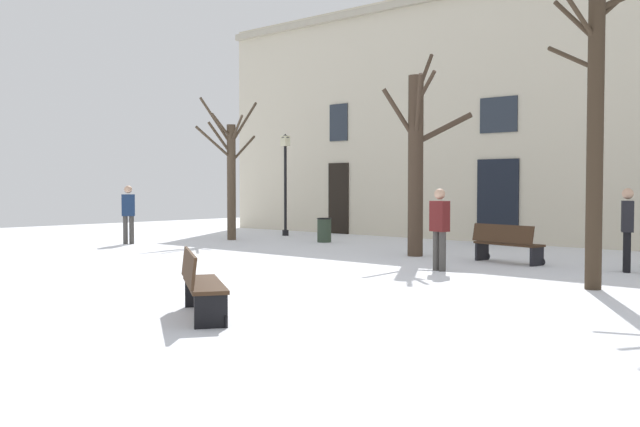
% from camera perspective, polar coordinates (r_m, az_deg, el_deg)
% --- Properties ---
extents(ground_plane, '(38.15, 38.15, 0.00)m').
position_cam_1_polar(ground_plane, '(14.26, -5.55, -4.82)').
color(ground_plane, white).
extents(building_facade, '(23.84, 0.60, 8.07)m').
position_cam_1_polar(building_facade, '(22.64, 14.53, 8.11)').
color(building_facade, beige).
rests_on(building_facade, ground).
extents(tree_center, '(1.50, 2.49, 4.58)m').
position_cam_1_polar(tree_center, '(23.17, -7.14, 3.25)').
color(tree_center, '#4C3D2D').
rests_on(tree_center, ground).
extents(tree_near_facade, '(1.79, 1.72, 5.43)m').
position_cam_1_polar(tree_near_facade, '(12.91, 21.17, 7.05)').
color(tree_near_facade, '#382B1E').
rests_on(tree_near_facade, ground).
extents(tree_foreground, '(1.66, 1.90, 5.12)m').
position_cam_1_polar(tree_foreground, '(17.85, 7.73, 4.40)').
color(tree_foreground, '#423326').
rests_on(tree_foreground, ground).
extents(streetlamp, '(0.30, 0.30, 3.55)m').
position_cam_1_polar(streetlamp, '(24.96, -2.78, 3.23)').
color(streetlamp, black).
rests_on(streetlamp, ground).
extents(litter_bin, '(0.46, 0.46, 0.75)m').
position_cam_1_polar(litter_bin, '(22.06, 0.34, -1.32)').
color(litter_bin, '#2D3D2D').
rests_on(litter_bin, ground).
extents(bench_near_lamp, '(1.73, 0.81, 0.88)m').
position_cam_1_polar(bench_near_lamp, '(16.65, 14.67, -2.33)').
color(bench_near_lamp, '#3D2819').
rests_on(bench_near_lamp, ground).
extents(bench_facing_shops, '(1.71, 1.34, 0.88)m').
position_cam_1_polar(bench_facing_shops, '(9.66, -9.56, -5.50)').
color(bench_facing_shops, '#3D2819').
rests_on(bench_facing_shops, ground).
extents(person_near_bench, '(0.42, 0.30, 1.69)m').
position_cam_1_polar(person_near_bench, '(14.82, 9.52, -0.93)').
color(person_near_bench, '#403D3A').
rests_on(person_near_bench, ground).
extents(person_by_shop_door, '(0.40, 0.44, 1.75)m').
position_cam_1_polar(person_by_shop_door, '(22.09, -15.05, 0.16)').
color(person_by_shop_door, '#403D3A').
rests_on(person_by_shop_door, ground).
extents(person_strolling, '(0.35, 0.44, 1.70)m').
position_cam_1_polar(person_strolling, '(15.66, 23.32, -0.89)').
color(person_strolling, black).
rests_on(person_strolling, ground).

